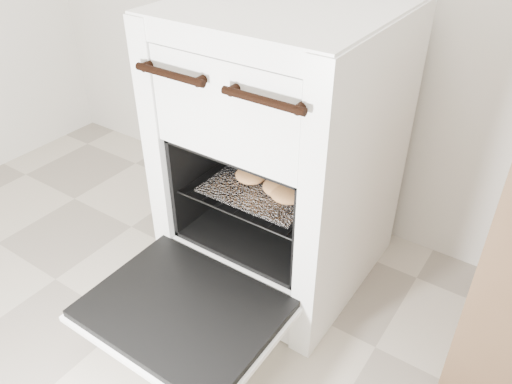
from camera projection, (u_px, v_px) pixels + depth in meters
stove at (282, 158)px, 1.50m from camera, size 0.57×0.63×0.87m
oven_door at (183, 311)px, 1.31m from camera, size 0.51×0.40×0.04m
oven_rack at (270, 184)px, 1.50m from camera, size 0.41×0.40×0.01m
foil_sheet at (267, 185)px, 1.48m from camera, size 0.32×0.28×0.01m
baked_rolls at (274, 185)px, 1.43m from camera, size 0.28×0.15×0.04m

